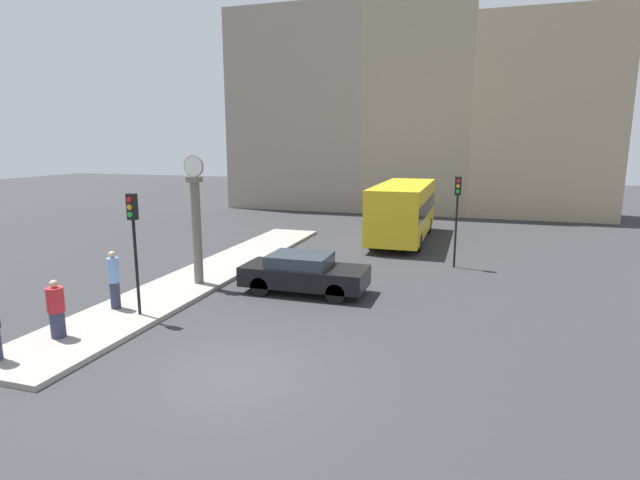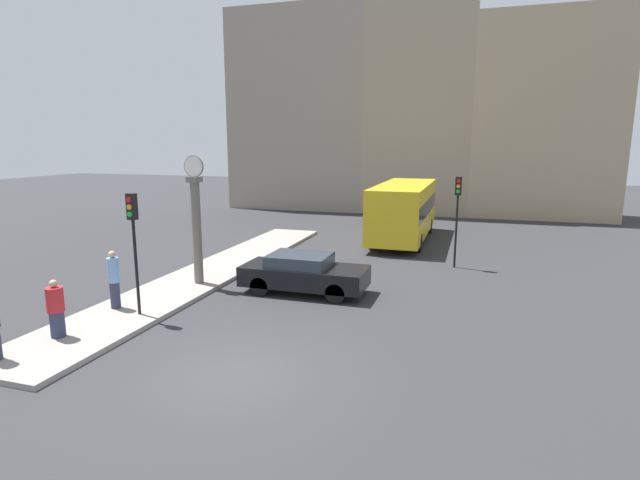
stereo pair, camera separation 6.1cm
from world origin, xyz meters
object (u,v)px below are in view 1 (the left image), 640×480
(traffic_light_near, at_px, (134,229))
(street_clock, at_px, (196,223))
(pedestrian_blue_stripe, at_px, (114,280))
(pedestrian_red_top, at_px, (56,310))
(traffic_light_far, at_px, (457,203))
(sedan_car, at_px, (304,273))
(bus_distant, at_px, (403,209))

(traffic_light_near, relative_size, street_clock, 0.79)
(pedestrian_blue_stripe, bearing_deg, street_clock, 73.45)
(street_clock, height_order, pedestrian_red_top, street_clock)
(traffic_light_near, xyz_separation_m, street_clock, (-0.09, 3.54, -0.37))
(traffic_light_near, height_order, traffic_light_far, traffic_light_far)
(street_clock, xyz_separation_m, pedestrian_blue_stripe, (-0.97, -3.28, -1.32))
(pedestrian_blue_stripe, bearing_deg, traffic_light_far, 42.83)
(sedan_car, xyz_separation_m, pedestrian_blue_stripe, (-4.88, -3.72, 0.34))
(street_clock, bearing_deg, pedestrian_red_top, -98.22)
(pedestrian_red_top, bearing_deg, sedan_car, 52.34)
(sedan_car, xyz_separation_m, bus_distant, (1.94, 10.65, 1.01))
(sedan_car, bearing_deg, pedestrian_blue_stripe, -142.70)
(sedan_car, height_order, pedestrian_red_top, pedestrian_red_top)
(bus_distant, height_order, pedestrian_blue_stripe, bus_distant)
(traffic_light_near, relative_size, pedestrian_red_top, 2.32)
(sedan_car, bearing_deg, traffic_light_far, 47.52)
(street_clock, bearing_deg, traffic_light_near, -88.56)
(traffic_light_far, height_order, street_clock, street_clock)
(sedan_car, distance_m, traffic_light_far, 7.51)
(traffic_light_far, relative_size, pedestrian_red_top, 2.45)
(pedestrian_blue_stripe, bearing_deg, sedan_car, 37.30)
(pedestrian_red_top, distance_m, pedestrian_blue_stripe, 2.42)
(pedestrian_red_top, bearing_deg, bus_distant, 68.32)
(sedan_car, distance_m, pedestrian_blue_stripe, 6.15)
(street_clock, bearing_deg, bus_distant, 62.20)
(bus_distant, xyz_separation_m, street_clock, (-5.85, -11.09, 0.66))
(bus_distant, distance_m, street_clock, 12.56)
(traffic_light_near, bearing_deg, pedestrian_red_top, -112.99)
(pedestrian_red_top, bearing_deg, street_clock, 81.78)
(traffic_light_near, distance_m, traffic_light_far, 12.75)
(sedan_car, height_order, bus_distant, bus_distant)
(street_clock, bearing_deg, pedestrian_blue_stripe, -106.55)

